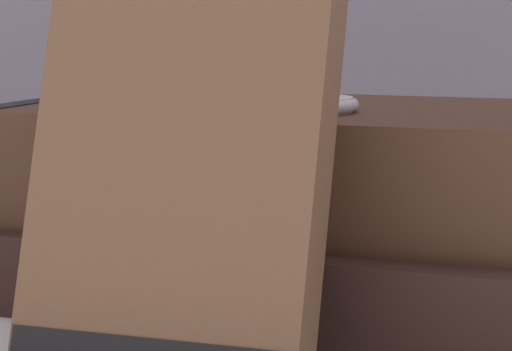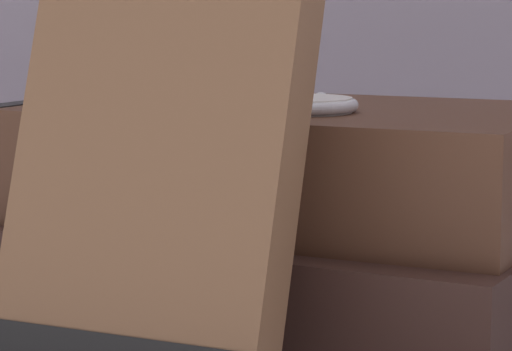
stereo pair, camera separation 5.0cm
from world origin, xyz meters
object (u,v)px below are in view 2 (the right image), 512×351
(book_flat_bottom, at_px, (271,255))
(pocket_watch, at_px, (299,105))
(book_flat_top, at_px, (274,161))
(book_leaning_front, at_px, (152,186))
(reading_glasses, at_px, (321,224))

(book_flat_bottom, height_order, pocket_watch, pocket_watch)
(book_flat_top, distance_m, pocket_watch, 0.04)
(book_leaning_front, bearing_deg, reading_glasses, 99.88)
(book_flat_top, height_order, book_leaning_front, book_leaning_front)
(book_flat_top, bearing_deg, book_leaning_front, -84.57)
(book_flat_bottom, distance_m, book_leaning_front, 0.12)
(book_flat_bottom, xyz_separation_m, book_flat_top, (-0.00, 0.01, 0.04))
(pocket_watch, bearing_deg, book_leaning_front, -98.03)
(book_flat_bottom, bearing_deg, book_leaning_front, -83.05)
(book_flat_top, xyz_separation_m, pocket_watch, (0.02, -0.03, 0.03))
(book_leaning_front, distance_m, reading_glasses, 0.28)
(pocket_watch, distance_m, reading_glasses, 0.20)
(book_leaning_front, relative_size, pocket_watch, 2.65)
(book_flat_top, relative_size, book_leaning_front, 1.69)
(pocket_watch, xyz_separation_m, reading_glasses, (-0.06, 0.17, -0.08))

